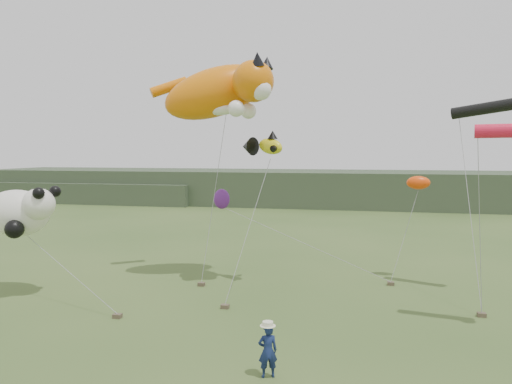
% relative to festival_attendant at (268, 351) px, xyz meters
% --- Properties ---
extents(ground, '(120.00, 120.00, 0.00)m').
position_rel_festival_attendant_xyz_m(ground, '(0.01, 1.70, -0.76)').
color(ground, '#385123').
rests_on(ground, ground).
extents(headland, '(90.00, 13.00, 4.00)m').
position_rel_festival_attendant_xyz_m(headland, '(-3.10, 46.38, 1.16)').
color(headland, '#2D3D28').
rests_on(headland, ground).
extents(festival_attendant, '(0.65, 0.55, 1.52)m').
position_rel_festival_attendant_xyz_m(festival_attendant, '(0.00, 0.00, 0.00)').
color(festival_attendant, '#15214E').
rests_on(festival_attendant, ground).
extents(sandbag_anchors, '(13.98, 7.42, 0.16)m').
position_rel_festival_attendant_xyz_m(sandbag_anchors, '(-0.72, 7.14, -0.68)').
color(sandbag_anchors, brown).
rests_on(sandbag_anchors, ground).
extents(cat_kite, '(6.90, 4.11, 3.80)m').
position_rel_festival_attendant_xyz_m(cat_kite, '(-4.23, 10.13, 8.54)').
color(cat_kite, orange).
rests_on(cat_kite, ground).
extents(fish_kite, '(2.47, 1.61, 1.21)m').
position_rel_festival_attendant_xyz_m(fish_kite, '(-2.24, 9.81, 5.88)').
color(fish_kite, gold).
rests_on(fish_kite, ground).
extents(tube_kites, '(2.97, 6.38, 1.93)m').
position_rel_festival_attendant_xyz_m(tube_kites, '(7.91, 8.21, 7.01)').
color(tube_kites, black).
rests_on(tube_kites, ground).
extents(panda_kite, '(3.64, 2.35, 2.26)m').
position_rel_festival_attendant_xyz_m(panda_kite, '(-12.36, 5.75, 2.93)').
color(panda_kite, white).
rests_on(panda_kite, ground).
extents(misc_kites, '(11.07, 0.84, 1.87)m').
position_rel_festival_attendant_xyz_m(misc_kites, '(-0.22, 12.24, 3.54)').
color(misc_kites, '#F44309').
rests_on(misc_kites, ground).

